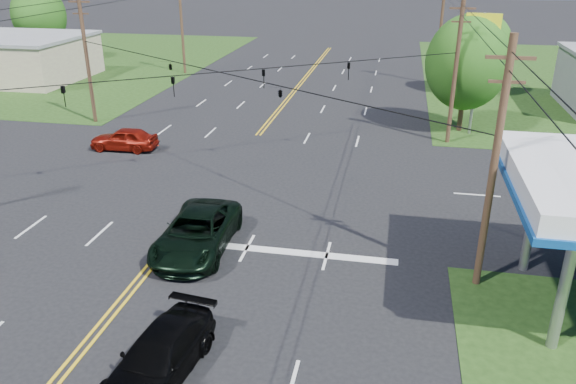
% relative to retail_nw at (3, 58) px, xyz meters
% --- Properties ---
extents(ground, '(280.00, 280.00, 0.00)m').
position_rel_retail_nw_xyz_m(ground, '(30.00, -22.00, -2.00)').
color(ground, black).
rests_on(ground, ground).
extents(grass_nw, '(46.00, 48.00, 0.03)m').
position_rel_retail_nw_xyz_m(grass_nw, '(-5.00, 10.00, -2.00)').
color(grass_nw, '#1D3812').
rests_on(grass_nw, ground).
extents(stop_bar, '(10.00, 0.50, 0.02)m').
position_rel_retail_nw_xyz_m(stop_bar, '(35.00, -30.00, -2.00)').
color(stop_bar, silver).
rests_on(stop_bar, ground).
extents(retail_nw, '(16.00, 11.00, 4.00)m').
position_rel_retail_nw_xyz_m(retail_nw, '(0.00, 0.00, 0.00)').
color(retail_nw, tan).
rests_on(retail_nw, ground).
extents(pole_se, '(1.60, 0.28, 9.50)m').
position_rel_retail_nw_xyz_m(pole_se, '(43.00, -31.00, 2.92)').
color(pole_se, '#47311E').
rests_on(pole_se, ground).
extents(pole_nw, '(1.60, 0.28, 9.50)m').
position_rel_retail_nw_xyz_m(pole_nw, '(17.00, -13.00, 2.92)').
color(pole_nw, '#47311E').
rests_on(pole_nw, ground).
extents(pole_ne, '(1.60, 0.28, 9.50)m').
position_rel_retail_nw_xyz_m(pole_ne, '(43.00, -13.00, 2.92)').
color(pole_ne, '#47311E').
rests_on(pole_ne, ground).
extents(pole_left_far, '(1.60, 0.28, 10.00)m').
position_rel_retail_nw_xyz_m(pole_left_far, '(17.00, 6.00, 3.17)').
color(pole_left_far, '#47311E').
rests_on(pole_left_far, ground).
extents(pole_right_far, '(1.60, 0.28, 10.00)m').
position_rel_retail_nw_xyz_m(pole_right_far, '(43.00, 6.00, 3.17)').
color(pole_right_far, '#47311E').
rests_on(pole_right_far, ground).
extents(span_wire_signals, '(26.00, 18.00, 1.13)m').
position_rel_retail_nw_xyz_m(span_wire_signals, '(30.00, -22.00, 4.00)').
color(span_wire_signals, black).
rests_on(span_wire_signals, ground).
extents(power_lines, '(26.04, 100.00, 0.64)m').
position_rel_retail_nw_xyz_m(power_lines, '(30.00, -24.00, 6.60)').
color(power_lines, black).
rests_on(power_lines, ground).
extents(tree_right_a, '(5.70, 5.70, 8.18)m').
position_rel_retail_nw_xyz_m(tree_right_a, '(44.00, -10.00, 2.87)').
color(tree_right_a, '#47311E').
rests_on(tree_right_a, ground).
extents(tree_right_b, '(4.94, 4.94, 7.09)m').
position_rel_retail_nw_xyz_m(tree_right_b, '(46.50, 2.00, 2.22)').
color(tree_right_b, '#47311E').
rests_on(tree_right_b, ground).
extents(tree_far_l, '(6.08, 6.08, 8.72)m').
position_rel_retail_nw_xyz_m(tree_far_l, '(-2.00, 10.00, 3.19)').
color(tree_far_l, '#47311E').
rests_on(tree_far_l, ground).
extents(pickup_dkgreen, '(2.95, 6.09, 1.67)m').
position_rel_retail_nw_xyz_m(pickup_dkgreen, '(31.43, -30.50, -1.17)').
color(pickup_dkgreen, black).
rests_on(pickup_dkgreen, ground).
extents(suv_black, '(2.57, 5.07, 1.41)m').
position_rel_retail_nw_xyz_m(suv_black, '(33.00, -38.25, -1.29)').
color(suv_black, black).
rests_on(suv_black, ground).
extents(sedan_red, '(4.38, 1.93, 1.47)m').
position_rel_retail_nw_xyz_m(sedan_red, '(22.22, -18.67, -1.27)').
color(sedan_red, maroon).
rests_on(sedan_red, ground).
extents(polesign_ne, '(2.28, 0.51, 8.25)m').
position_rel_retail_nw_xyz_m(polesign_ne, '(44.65, -10.63, 4.46)').
color(polesign_ne, '#A5A5AA').
rests_on(polesign_ne, ground).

